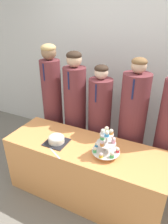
% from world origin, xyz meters
% --- Properties ---
extents(ground_plane, '(16.00, 16.00, 0.00)m').
position_xyz_m(ground_plane, '(0.00, 0.00, 0.00)').
color(ground_plane, slate).
extents(wall_back, '(9.00, 0.06, 2.70)m').
position_xyz_m(wall_back, '(0.00, 1.58, 1.35)').
color(wall_back, silver).
rests_on(wall_back, ground_plane).
extents(table, '(1.79, 0.62, 0.72)m').
position_xyz_m(table, '(0.00, 0.31, 0.36)').
color(table, '#EF9951').
rests_on(table, ground_plane).
extents(round_cake, '(0.24, 0.24, 0.10)m').
position_xyz_m(round_cake, '(-0.30, 0.22, 0.77)').
color(round_cake, '#232328').
rests_on(round_cake, table).
extents(cake_knife, '(0.28, 0.17, 0.01)m').
position_xyz_m(cake_knife, '(-0.30, 0.10, 0.72)').
color(cake_knife, silver).
rests_on(cake_knife, table).
extents(cupcake_stand, '(0.28, 0.28, 0.31)m').
position_xyz_m(cupcake_stand, '(0.27, 0.26, 0.86)').
color(cupcake_stand, silver).
rests_on(cupcake_stand, table).
extents(student_0, '(0.27, 0.28, 1.68)m').
position_xyz_m(student_0, '(-0.76, 0.84, 0.82)').
color(student_0, brown).
rests_on(student_0, ground_plane).
extents(student_1, '(0.30, 0.30, 1.62)m').
position_xyz_m(student_1, '(-0.39, 0.84, 0.77)').
color(student_1, brown).
rests_on(student_1, ground_plane).
extents(student_2, '(0.29, 0.30, 1.49)m').
position_xyz_m(student_2, '(-0.03, 0.84, 0.70)').
color(student_2, brown).
rests_on(student_2, ground_plane).
extents(student_3, '(0.32, 0.32, 1.61)m').
position_xyz_m(student_3, '(0.39, 0.84, 0.76)').
color(student_3, brown).
rests_on(student_3, ground_plane).
extents(student_4, '(0.29, 0.29, 1.60)m').
position_xyz_m(student_4, '(0.81, 0.84, 0.76)').
color(student_4, brown).
rests_on(student_4, ground_plane).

